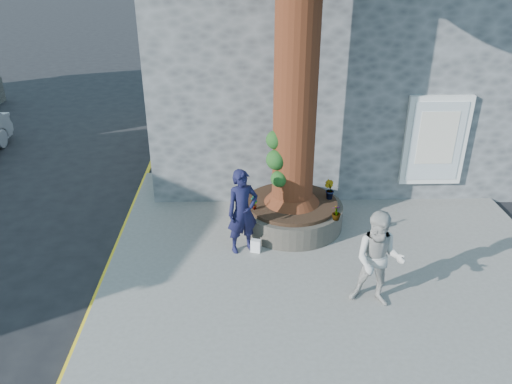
{
  "coord_description": "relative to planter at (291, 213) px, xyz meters",
  "views": [
    {
      "loc": [
        -0.27,
        -7.9,
        5.87
      ],
      "look_at": [
        -0.02,
        1.43,
        1.25
      ],
      "focal_mm": 35.0,
      "sensor_mm": 36.0,
      "label": 1
    }
  ],
  "objects": [
    {
      "name": "plant_d",
      "position": [
        0.43,
        0.45,
        0.44
      ],
      "size": [
        0.31,
        0.32,
        0.27
      ],
      "primitive_type": "imported",
      "rotation": [
        0.0,
        0.0,
        5.27
      ],
      "color": "gray",
      "rests_on": "planter"
    },
    {
      "name": "plant_b",
      "position": [
        0.85,
        0.13,
        0.52
      ],
      "size": [
        0.33,
        0.33,
        0.43
      ],
      "primitive_type": "imported",
      "rotation": [
        0.0,
        0.0,
        2.22
      ],
      "color": "gray",
      "rests_on": "planter"
    },
    {
      "name": "planter",
      "position": [
        0.0,
        0.0,
        0.0
      ],
      "size": [
        2.3,
        2.3,
        0.6
      ],
      "color": "black",
      "rests_on": "pavement"
    },
    {
      "name": "yellow_line",
      "position": [
        -3.85,
        -1.0,
        -0.41
      ],
      "size": [
        0.1,
        30.0,
        0.01
      ],
      "primitive_type": "cube",
      "color": "yellow",
      "rests_on": "ground"
    },
    {
      "name": "man",
      "position": [
        -1.1,
        -1.01,
        0.61
      ],
      "size": [
        0.78,
        0.65,
        1.81
      ],
      "primitive_type": "imported",
      "rotation": [
        0.0,
        0.0,
        0.39
      ],
      "color": "black",
      "rests_on": "pavement"
    },
    {
      "name": "woman",
      "position": [
        1.23,
        -2.81,
        0.61
      ],
      "size": [
        1.04,
        0.91,
        1.81
      ],
      "primitive_type": "imported",
      "rotation": [
        0.0,
        0.0,
        -0.3
      ],
      "color": "#AFADA7",
      "rests_on": "pavement"
    },
    {
      "name": "plant_a",
      "position": [
        -0.85,
        -0.35,
        0.47
      ],
      "size": [
        0.2,
        0.2,
        0.32
      ],
      "primitive_type": "imported",
      "rotation": [
        0.0,
        0.0,
        0.72
      ],
      "color": "gray",
      "rests_on": "planter"
    },
    {
      "name": "stone_shop",
      "position": [
        1.7,
        5.2,
        2.75
      ],
      "size": [
        10.3,
        8.3,
        6.3
      ],
      "color": "#4D4F52",
      "rests_on": "ground"
    },
    {
      "name": "shopping_bag",
      "position": [
        -0.84,
        -1.1,
        -0.15
      ],
      "size": [
        0.22,
        0.17,
        0.28
      ],
      "primitive_type": "cube",
      "rotation": [
        0.0,
        0.0,
        -0.26
      ],
      "color": "white",
      "rests_on": "pavement"
    },
    {
      "name": "plant_c",
      "position": [
        0.85,
        -0.85,
        0.47
      ],
      "size": [
        0.2,
        0.2,
        0.33
      ],
      "primitive_type": "imported",
      "rotation": [
        0.0,
        0.0,
        3.23
      ],
      "color": "gray",
      "rests_on": "planter"
    },
    {
      "name": "ground",
      "position": [
        -0.8,
        -2.0,
        -0.41
      ],
      "size": [
        120.0,
        120.0,
        0.0
      ],
      "primitive_type": "plane",
      "color": "black",
      "rests_on": "ground"
    },
    {
      "name": "pavement",
      "position": [
        0.7,
        -1.0,
        -0.35
      ],
      "size": [
        9.0,
        8.0,
        0.12
      ],
      "primitive_type": "cube",
      "color": "slate",
      "rests_on": "ground"
    }
  ]
}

